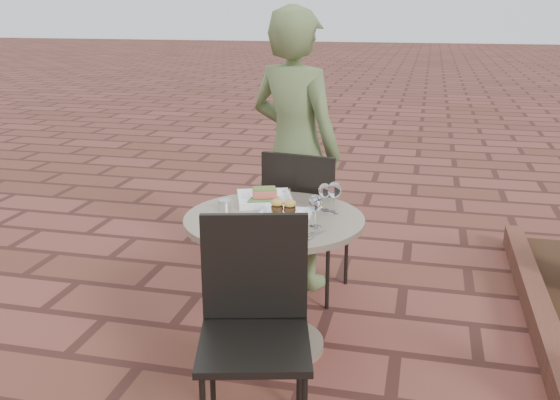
% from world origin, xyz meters
% --- Properties ---
extents(ground, '(60.00, 60.00, 0.00)m').
position_xyz_m(ground, '(0.00, 0.00, 0.00)').
color(ground, brown).
rests_on(ground, ground).
extents(cafe_table, '(0.90, 0.90, 0.73)m').
position_xyz_m(cafe_table, '(0.20, -0.08, 0.48)').
color(cafe_table, gray).
rests_on(cafe_table, ground).
extents(chair_far, '(0.51, 0.51, 0.93)m').
position_xyz_m(chair_far, '(0.23, 0.55, 0.55)').
color(chair_far, black).
rests_on(chair_far, ground).
extents(chair_near, '(0.54, 0.54, 0.93)m').
position_xyz_m(chair_near, '(0.28, -0.73, 0.55)').
color(chair_near, black).
rests_on(chair_near, ground).
extents(diner, '(0.75, 0.64, 1.75)m').
position_xyz_m(diner, '(0.12, 0.79, 0.87)').
color(diner, '#526437').
rests_on(diner, ground).
extents(plate_salmon, '(0.36, 0.36, 0.08)m').
position_xyz_m(plate_salmon, '(0.09, 0.16, 0.75)').
color(plate_salmon, white).
rests_on(plate_salmon, cafe_table).
extents(plate_sliders, '(0.24, 0.24, 0.16)m').
position_xyz_m(plate_sliders, '(0.25, -0.10, 0.76)').
color(plate_sliders, white).
rests_on(plate_sliders, cafe_table).
extents(plate_tuna, '(0.26, 0.26, 0.03)m').
position_xyz_m(plate_tuna, '(0.21, -0.35, 0.74)').
color(plate_tuna, white).
rests_on(plate_tuna, cafe_table).
extents(wine_glass_right, '(0.07, 0.07, 0.16)m').
position_xyz_m(wine_glass_right, '(0.42, -0.18, 0.84)').
color(wine_glass_right, white).
rests_on(wine_glass_right, cafe_table).
extents(wine_glass_mid, '(0.06, 0.06, 0.14)m').
position_xyz_m(wine_glass_mid, '(0.43, 0.08, 0.83)').
color(wine_glass_mid, white).
rests_on(wine_glass_mid, cafe_table).
extents(wine_glass_far, '(0.07, 0.07, 0.16)m').
position_xyz_m(wine_glass_far, '(0.48, 0.06, 0.85)').
color(wine_glass_far, white).
rests_on(wine_glass_far, cafe_table).
extents(steel_ramekin, '(0.08, 0.08, 0.05)m').
position_xyz_m(steel_ramekin, '(-0.08, -0.02, 0.76)').
color(steel_ramekin, silver).
rests_on(steel_ramekin, cafe_table).
extents(cutlery_set, '(0.15, 0.20, 0.00)m').
position_xyz_m(cutlery_set, '(0.43, -0.30, 0.73)').
color(cutlery_set, silver).
rests_on(cutlery_set, cafe_table).
extents(planter_curb, '(0.12, 3.00, 0.15)m').
position_xyz_m(planter_curb, '(1.60, 0.30, 0.07)').
color(planter_curb, brown).
rests_on(planter_curb, ground).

